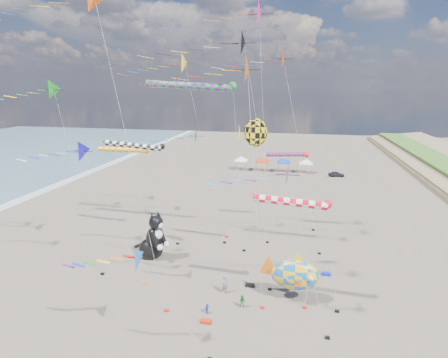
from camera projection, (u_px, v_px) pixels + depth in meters
delta_kite_0 at (247, 15)px, 38.10m from camera, size 13.86×3.19×28.65m
delta_kite_1 at (185, 65)px, 39.65m from camera, size 11.99×2.53×23.12m
delta_kite_2 at (287, 60)px, 36.71m from camera, size 12.98×2.62×23.49m
delta_kite_3 at (283, 179)px, 24.98m from camera, size 8.87×1.90×14.11m
delta_kite_5 at (238, 45)px, 34.25m from camera, size 14.78×2.70×24.83m
delta_kite_6 at (226, 72)px, 26.68m from camera, size 11.23×2.40×21.78m
delta_kite_7 at (152, 261)px, 24.19m from camera, size 9.07×1.93×8.81m
delta_kite_8 at (91, 153)px, 32.61m from camera, size 10.60×2.13×14.60m
delta_kite_9 at (189, 138)px, 43.63m from camera, size 10.99×2.03×14.37m
delta_kite_10 at (44, 93)px, 32.94m from camera, size 11.35×2.19×20.10m
windsock_0 at (289, 155)px, 46.25m from camera, size 7.00×0.66×10.88m
windsock_1 at (135, 146)px, 41.80m from camera, size 9.25×0.70×12.74m
windsock_2 at (294, 203)px, 29.03m from camera, size 7.79×0.72×10.29m
windsock_3 at (192, 86)px, 38.41m from camera, size 11.66×0.82×19.72m
windsock_4 at (125, 150)px, 48.89m from camera, size 9.01×0.72×11.01m
angelfish_kite at (253, 134)px, 32.54m from camera, size 3.74×3.02×16.39m
cat_inflatable at (153, 235)px, 39.79m from camera, size 4.74×3.56×5.75m
fish_inflatable at (294, 275)px, 31.70m from camera, size 5.98×2.88×4.93m
person_adult at (225, 285)px, 33.34m from camera, size 0.78×0.76×1.81m
child_green at (243, 302)px, 31.17m from camera, size 0.63×0.51×1.23m
child_blue at (207, 309)px, 30.41m from camera, size 0.47×0.62×0.98m
kite_bag_0 at (326, 274)px, 36.69m from camera, size 0.90×0.44×0.30m
kite_bag_1 at (206, 321)px, 29.27m from camera, size 0.90×0.44×0.30m
kite_bag_2 at (250, 285)px, 34.62m from camera, size 0.90×0.44×0.30m
tent_row at (273, 158)px, 80.96m from camera, size 19.20×4.20×3.80m
parked_car at (336, 174)px, 76.87m from camera, size 3.58×1.88×1.16m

